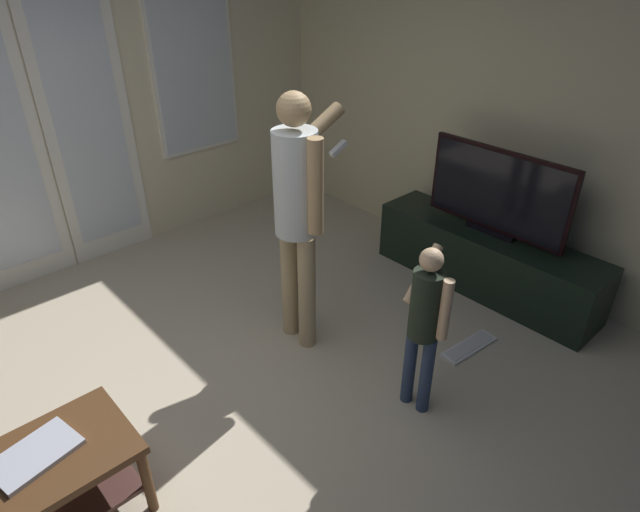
{
  "coord_description": "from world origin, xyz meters",
  "views": [
    {
      "loc": [
        -0.91,
        -2.05,
        2.38
      ],
      "look_at": [
        0.77,
        -0.22,
        0.91
      ],
      "focal_mm": 30.01,
      "sensor_mm": 36.0,
      "label": 1
    }
  ],
  "objects_px": {
    "tv_stand": "(486,260)",
    "person_child": "(425,317)",
    "person_adult": "(298,204)",
    "laptop_closed": "(35,455)",
    "loose_keyboard": "(469,347)",
    "flat_screen_tv": "(498,193)",
    "coffee_table": "(15,496)"
  },
  "relations": [
    {
      "from": "coffee_table",
      "to": "tv_stand",
      "type": "xyz_separation_m",
      "value": [
        3.34,
        -0.21,
        -0.08
      ]
    },
    {
      "from": "coffee_table",
      "to": "person_child",
      "type": "xyz_separation_m",
      "value": [
        1.96,
        -0.64,
        0.32
      ]
    },
    {
      "from": "flat_screen_tv",
      "to": "person_adult",
      "type": "distance_m",
      "value": 1.56
    },
    {
      "from": "coffee_table",
      "to": "person_adult",
      "type": "bearing_deg",
      "value": 9.01
    },
    {
      "from": "person_child",
      "to": "laptop_closed",
      "type": "relative_size",
      "value": 3.06
    },
    {
      "from": "flat_screen_tv",
      "to": "person_child",
      "type": "bearing_deg",
      "value": -162.39
    },
    {
      "from": "laptop_closed",
      "to": "person_child",
      "type": "bearing_deg",
      "value": -31.62
    },
    {
      "from": "person_child",
      "to": "loose_keyboard",
      "type": "distance_m",
      "value": 0.92
    },
    {
      "from": "person_adult",
      "to": "loose_keyboard",
      "type": "height_order",
      "value": "person_adult"
    },
    {
      "from": "loose_keyboard",
      "to": "laptop_closed",
      "type": "bearing_deg",
      "value": 166.36
    },
    {
      "from": "person_adult",
      "to": "laptop_closed",
      "type": "bearing_deg",
      "value": -171.35
    },
    {
      "from": "tv_stand",
      "to": "person_child",
      "type": "relative_size",
      "value": 1.68
    },
    {
      "from": "flat_screen_tv",
      "to": "loose_keyboard",
      "type": "xyz_separation_m",
      "value": [
        -0.71,
        -0.37,
        -0.8
      ]
    },
    {
      "from": "tv_stand",
      "to": "loose_keyboard",
      "type": "height_order",
      "value": "tv_stand"
    },
    {
      "from": "coffee_table",
      "to": "person_adult",
      "type": "relative_size",
      "value": 0.61
    },
    {
      "from": "tv_stand",
      "to": "laptop_closed",
      "type": "bearing_deg",
      "value": 175.76
    },
    {
      "from": "person_adult",
      "to": "laptop_closed",
      "type": "relative_size",
      "value": 4.84
    },
    {
      "from": "person_adult",
      "to": "person_child",
      "type": "height_order",
      "value": "person_adult"
    },
    {
      "from": "person_adult",
      "to": "person_child",
      "type": "xyz_separation_m",
      "value": [
        0.09,
        -0.94,
        -0.38
      ]
    },
    {
      "from": "person_child",
      "to": "coffee_table",
      "type": "bearing_deg",
      "value": 161.89
    },
    {
      "from": "flat_screen_tv",
      "to": "person_child",
      "type": "xyz_separation_m",
      "value": [
        -1.38,
        -0.44,
        -0.17
      ]
    },
    {
      "from": "laptop_closed",
      "to": "tv_stand",
      "type": "bearing_deg",
      "value": -15.71
    },
    {
      "from": "tv_stand",
      "to": "person_child",
      "type": "bearing_deg",
      "value": -162.55
    },
    {
      "from": "person_child",
      "to": "person_adult",
      "type": "bearing_deg",
      "value": 95.27
    },
    {
      "from": "tv_stand",
      "to": "laptop_closed",
      "type": "relative_size",
      "value": 5.12
    },
    {
      "from": "person_adult",
      "to": "tv_stand",
      "type": "bearing_deg",
      "value": -18.94
    },
    {
      "from": "coffee_table",
      "to": "flat_screen_tv",
      "type": "distance_m",
      "value": 3.38
    },
    {
      "from": "flat_screen_tv",
      "to": "laptop_closed",
      "type": "xyz_separation_m",
      "value": [
        -3.21,
        0.23,
        -0.36
      ]
    },
    {
      "from": "flat_screen_tv",
      "to": "loose_keyboard",
      "type": "distance_m",
      "value": 1.13
    },
    {
      "from": "tv_stand",
      "to": "person_adult",
      "type": "height_order",
      "value": "person_adult"
    },
    {
      "from": "flat_screen_tv",
      "to": "person_adult",
      "type": "relative_size",
      "value": 0.66
    },
    {
      "from": "laptop_closed",
      "to": "person_adult",
      "type": "bearing_deg",
      "value": -2.82
    }
  ]
}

